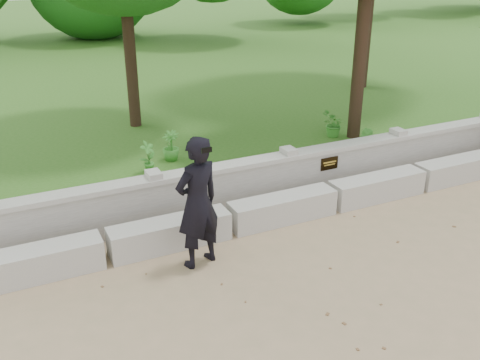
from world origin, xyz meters
The scene contains 9 objects.
ground centered at (0.00, 0.00, 0.00)m, with size 80.00×80.00×0.00m, color #9F8361.
lawn centered at (0.00, 14.00, 0.12)m, with size 40.00×22.00×0.25m, color #2E6019.
concrete_bench centered at (0.00, 1.90, 0.22)m, with size 11.90×0.45×0.45m.
parapet_wall centered at (0.00, 2.60, 0.46)m, with size 12.50×0.35×0.90m.
man_main centered at (-2.78, 1.26, 0.98)m, with size 0.82×0.75×1.97m.
shrub_a centered at (-2.58, 4.39, 0.57)m, with size 0.33×0.23×0.63m, color #408F30.
shrub_b centered at (1.82, 3.30, 0.53)m, with size 0.31×0.25×0.57m, color #408F30.
shrub_c centered at (1.88, 4.59, 0.55)m, with size 0.54×0.46×0.59m, color #408F30.
shrub_d centered at (-1.98, 4.81, 0.56)m, with size 0.35×0.31×0.62m, color #408F30.
Camera 1 is at (-5.17, -5.08, 4.26)m, focal length 40.00 mm.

